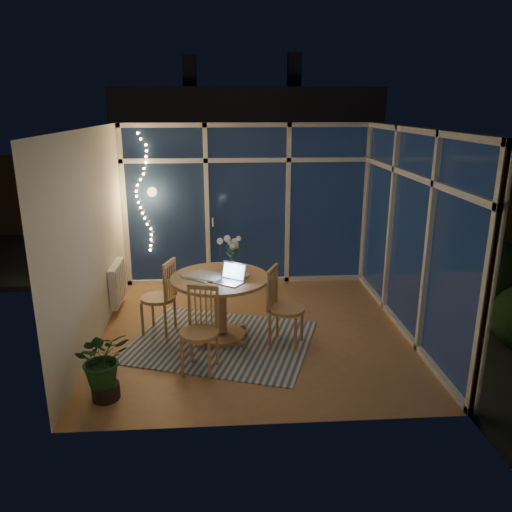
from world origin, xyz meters
name	(u,v)px	position (x,y,z in m)	size (l,w,h in m)	color
floor	(256,331)	(0.00, 0.00, 0.00)	(4.00, 4.00, 0.00)	olive
ceiling	(256,128)	(0.00, 0.00, 2.60)	(4.00, 4.00, 0.00)	silver
wall_back	(247,205)	(0.00, 2.00, 1.30)	(4.00, 0.04, 2.60)	silver
wall_front	(271,294)	(0.00, -2.00, 1.30)	(4.00, 0.04, 2.60)	silver
wall_left	(92,239)	(-2.00, 0.00, 1.30)	(0.04, 4.00, 2.60)	silver
wall_right	(413,233)	(2.00, 0.00, 1.30)	(0.04, 4.00, 2.60)	silver
window_wall_back	(248,206)	(0.00, 1.96, 1.30)	(4.00, 0.10, 2.60)	silver
window_wall_right	(410,233)	(1.96, 0.00, 1.30)	(0.10, 4.00, 2.60)	silver
radiator	(117,283)	(-1.94, 0.90, 0.40)	(0.10, 0.70, 0.58)	silver
fairy_lights	(143,194)	(-1.65, 1.88, 1.52)	(0.24, 0.10, 1.85)	#FCB564
garden_patio	(263,238)	(0.50, 5.00, -0.06)	(12.00, 6.00, 0.10)	black
garden_fence	(240,193)	(0.00, 5.50, 0.90)	(11.00, 0.08, 1.80)	#3C2716
neighbour_roof	(246,129)	(0.30, 8.50, 2.20)	(7.00, 3.00, 2.20)	#34353E
garden_shrubs	(203,235)	(-0.80, 3.40, 0.45)	(0.90, 0.90, 0.90)	black
rug	(221,341)	(-0.46, -0.27, 0.01)	(2.17, 1.73, 0.01)	beige
dining_table	(221,308)	(-0.46, -0.17, 0.42)	(1.22, 1.22, 0.83)	#A07F48
chair_left	(158,296)	(-1.26, 0.07, 0.50)	(0.47, 0.47, 1.01)	#A07F48
chair_right	(286,307)	(0.35, -0.42, 0.51)	(0.47, 0.47, 1.01)	#A07F48
chair_front	(199,331)	(-0.69, -0.97, 0.49)	(0.45, 0.45, 0.98)	#A07F48
laptop	(228,273)	(-0.35, -0.39, 0.95)	(0.33, 0.28, 0.24)	#BABABF
flower_vase	(232,264)	(-0.30, 0.02, 0.94)	(0.20, 0.20, 0.21)	silver
bowl	(242,276)	(-0.18, -0.20, 0.85)	(0.15, 0.15, 0.04)	white
newspapers	(204,275)	(-0.65, -0.13, 0.84)	(0.41, 0.31, 0.02)	#BCB9B3
phone	(222,278)	(-0.43, -0.22, 0.84)	(0.11, 0.06, 0.01)	black
potted_plant	(103,365)	(-1.62, -1.46, 0.38)	(0.54, 0.47, 0.76)	#17411E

